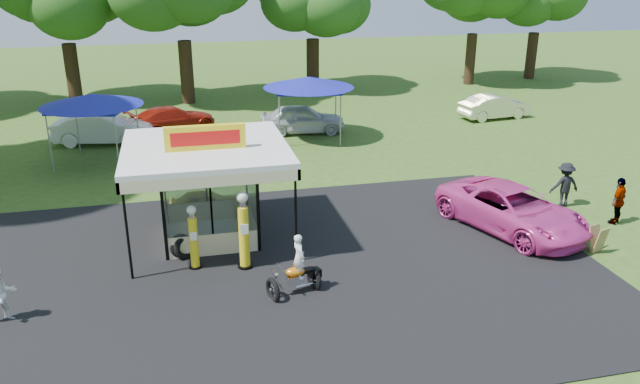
# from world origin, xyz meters

# --- Properties ---
(ground) EXTENTS (120.00, 120.00, 0.00)m
(ground) POSITION_xyz_m (0.00, 0.00, 0.00)
(ground) COLOR #2D5119
(ground) RESTS_ON ground
(asphalt_apron) EXTENTS (20.00, 14.00, 0.04)m
(asphalt_apron) POSITION_xyz_m (0.00, 2.00, 0.02)
(asphalt_apron) COLOR black
(asphalt_apron) RESTS_ON ground
(gas_station_kiosk) EXTENTS (5.40, 5.40, 4.18)m
(gas_station_kiosk) POSITION_xyz_m (-2.00, 4.99, 1.78)
(gas_station_kiosk) COLOR white
(gas_station_kiosk) RESTS_ON ground
(gas_pump_left) EXTENTS (0.40, 0.40, 2.14)m
(gas_pump_left) POSITION_xyz_m (-2.64, 2.76, 1.03)
(gas_pump_left) COLOR black
(gas_pump_left) RESTS_ON ground
(gas_pump_right) EXTENTS (0.48, 0.48, 2.58)m
(gas_pump_right) POSITION_xyz_m (-1.10, 2.43, 1.24)
(gas_pump_right) COLOR black
(gas_pump_right) RESTS_ON ground
(motorcycle) EXTENTS (1.70, 1.17, 1.92)m
(motorcycle) POSITION_xyz_m (0.20, 0.52, 0.75)
(motorcycle) COLOR black
(motorcycle) RESTS_ON ground
(spare_tires) EXTENTS (1.03, 0.90, 0.83)m
(spare_tires) POSITION_xyz_m (-2.99, 3.61, 0.41)
(spare_tires) COLOR black
(spare_tires) RESTS_ON ground
(a_frame_sign) EXTENTS (0.55, 0.60, 0.91)m
(a_frame_sign) POSITION_xyz_m (10.44, 0.89, 0.46)
(a_frame_sign) COLOR #593819
(a_frame_sign) RESTS_ON ground
(kiosk_car) EXTENTS (2.82, 1.13, 0.96)m
(kiosk_car) POSITION_xyz_m (-2.00, 7.20, 0.48)
(kiosk_car) COLOR yellow
(kiosk_car) RESTS_ON ground
(pink_sedan) EXTENTS (4.43, 6.30, 1.60)m
(pink_sedan) POSITION_xyz_m (8.57, 3.21, 0.80)
(pink_sedan) COLOR #DF3C9A
(pink_sedan) RESTS_ON ground
(spectator_west) EXTENTS (1.00, 0.94, 1.62)m
(spectator_west) POSITION_xyz_m (-7.76, 0.79, 0.81)
(spectator_west) COLOR white
(spectator_west) RESTS_ON ground
(spectator_east_a) EXTENTS (1.20, 0.73, 1.79)m
(spectator_east_a) POSITION_xyz_m (11.74, 4.82, 0.90)
(spectator_east_a) COLOR black
(spectator_east_a) RESTS_ON ground
(spectator_east_b) EXTENTS (1.12, 0.91, 1.78)m
(spectator_east_b) POSITION_xyz_m (12.65, 2.85, 0.89)
(spectator_east_b) COLOR gray
(spectator_east_b) RESTS_ON ground
(bg_car_a) EXTENTS (5.27, 2.58, 1.66)m
(bg_car_a) POSITION_xyz_m (-6.66, 18.28, 0.83)
(bg_car_a) COLOR silver
(bg_car_a) RESTS_ON ground
(bg_car_b) EXTENTS (5.37, 3.90, 1.44)m
(bg_car_b) POSITION_xyz_m (-3.11, 19.87, 0.72)
(bg_car_b) COLOR maroon
(bg_car_b) RESTS_ON ground
(bg_car_c) EXTENTS (4.89, 2.39, 1.61)m
(bg_car_c) POSITION_xyz_m (3.97, 18.00, 0.80)
(bg_car_c) COLOR silver
(bg_car_c) RESTS_ON ground
(bg_car_e) EXTENTS (4.54, 2.07, 1.44)m
(bg_car_e) POSITION_xyz_m (16.08, 18.62, 0.72)
(bg_car_e) COLOR beige
(bg_car_e) RESTS_ON ground
(tent_west) EXTENTS (4.71, 4.71, 3.30)m
(tent_west) POSITION_xyz_m (-6.66, 15.07, 2.98)
(tent_west) COLOR gray
(tent_west) RESTS_ON ground
(tent_east) EXTENTS (4.82, 4.82, 3.37)m
(tent_east) POSITION_xyz_m (4.07, 16.73, 3.05)
(tent_east) COLOR gray
(tent_east) RESTS_ON ground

